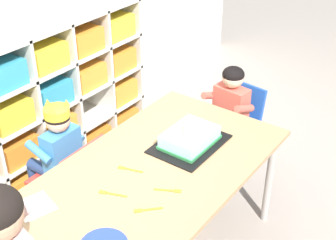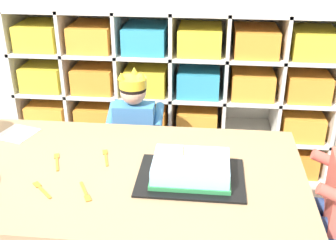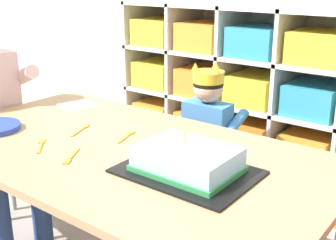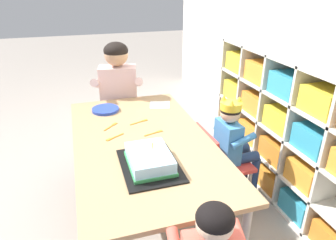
{
  "view_description": "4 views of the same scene",
  "coord_description": "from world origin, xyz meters",
  "px_view_note": "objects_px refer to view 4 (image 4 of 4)",
  "views": [
    {
      "loc": [
        -1.43,
        -1.13,
        2.02
      ],
      "look_at": [
        0.22,
        0.06,
        0.79
      ],
      "focal_mm": 50.46,
      "sensor_mm": 36.0,
      "label": 1
    },
    {
      "loc": [
        0.35,
        -1.38,
        1.52
      ],
      "look_at": [
        0.19,
        0.1,
        0.81
      ],
      "focal_mm": 45.91,
      "sensor_mm": 36.0,
      "label": 2
    },
    {
      "loc": [
        0.98,
        -1.02,
        1.2
      ],
      "look_at": [
        0.16,
        0.06,
        0.75
      ],
      "focal_mm": 47.38,
      "sensor_mm": 36.0,
      "label": 3
    },
    {
      "loc": [
        1.6,
        -0.33,
        1.51
      ],
      "look_at": [
        0.16,
        0.11,
        0.82
      ],
      "focal_mm": 32.65,
      "sensor_mm": 36.0,
      "label": 4
    }
  ],
  "objects_px": {
    "activity_table": "(142,147)",
    "birthday_cake_on_tray": "(150,160)",
    "classroom_chair_adult_side": "(121,112)",
    "fork_near_cake_tray": "(140,122)",
    "adult_helper_seated": "(118,93)",
    "fork_beside_plate_stack": "(111,126)",
    "classroom_chair_blue": "(218,160)",
    "child_with_crown": "(233,139)",
    "fork_scattered_mid_table": "(155,133)",
    "paper_plate_stack": "(106,110)",
    "fork_by_napkin": "(114,137)"
  },
  "relations": [
    {
      "from": "classroom_chair_blue",
      "to": "birthday_cake_on_tray",
      "type": "xyz_separation_m",
      "value": [
        0.33,
        -0.57,
        0.3
      ]
    },
    {
      "from": "activity_table",
      "to": "fork_by_napkin",
      "type": "distance_m",
      "value": 0.18
    },
    {
      "from": "paper_plate_stack",
      "to": "fork_scattered_mid_table",
      "type": "relative_size",
      "value": 1.52
    },
    {
      "from": "activity_table",
      "to": "fork_beside_plate_stack",
      "type": "relative_size",
      "value": 14.36
    },
    {
      "from": "classroom_chair_adult_side",
      "to": "paper_plate_stack",
      "type": "distance_m",
      "value": 0.45
    },
    {
      "from": "paper_plate_stack",
      "to": "classroom_chair_blue",
      "type": "bearing_deg",
      "value": 55.76
    },
    {
      "from": "birthday_cake_on_tray",
      "to": "fork_near_cake_tray",
      "type": "height_order",
      "value": "birthday_cake_on_tray"
    },
    {
      "from": "fork_by_napkin",
      "to": "fork_near_cake_tray",
      "type": "bearing_deg",
      "value": 11.87
    },
    {
      "from": "birthday_cake_on_tray",
      "to": "fork_scattered_mid_table",
      "type": "bearing_deg",
      "value": 161.31
    },
    {
      "from": "classroom_chair_adult_side",
      "to": "paper_plate_stack",
      "type": "xyz_separation_m",
      "value": [
        0.37,
        -0.16,
        0.19
      ]
    },
    {
      "from": "classroom_chair_blue",
      "to": "fork_scattered_mid_table",
      "type": "xyz_separation_m",
      "value": [
        -0.03,
        -0.45,
        0.27
      ]
    },
    {
      "from": "classroom_chair_blue",
      "to": "classroom_chair_adult_side",
      "type": "distance_m",
      "value": 1.01
    },
    {
      "from": "child_with_crown",
      "to": "paper_plate_stack",
      "type": "bearing_deg",
      "value": 57.74
    },
    {
      "from": "classroom_chair_adult_side",
      "to": "fork_scattered_mid_table",
      "type": "relative_size",
      "value": 5.61
    },
    {
      "from": "classroom_chair_adult_side",
      "to": "fork_near_cake_tray",
      "type": "height_order",
      "value": "classroom_chair_adult_side"
    },
    {
      "from": "classroom_chair_adult_side",
      "to": "fork_scattered_mid_table",
      "type": "xyz_separation_m",
      "value": [
        0.82,
        0.09,
        0.18
      ]
    },
    {
      "from": "activity_table",
      "to": "child_with_crown",
      "type": "distance_m",
      "value": 0.65
    },
    {
      "from": "paper_plate_stack",
      "to": "fork_scattered_mid_table",
      "type": "xyz_separation_m",
      "value": [
        0.45,
        0.25,
        -0.01
      ]
    },
    {
      "from": "birthday_cake_on_tray",
      "to": "paper_plate_stack",
      "type": "bearing_deg",
      "value": -170.52
    },
    {
      "from": "adult_helper_seated",
      "to": "fork_beside_plate_stack",
      "type": "bearing_deg",
      "value": -92.4
    },
    {
      "from": "classroom_chair_blue",
      "to": "paper_plate_stack",
      "type": "distance_m",
      "value": 0.89
    },
    {
      "from": "classroom_chair_adult_side",
      "to": "adult_helper_seated",
      "type": "height_order",
      "value": "adult_helper_seated"
    },
    {
      "from": "classroom_chair_blue",
      "to": "fork_by_napkin",
      "type": "relative_size",
      "value": 5.08
    },
    {
      "from": "activity_table",
      "to": "adult_helper_seated",
      "type": "bearing_deg",
      "value": -178.27
    },
    {
      "from": "classroom_chair_blue",
      "to": "fork_beside_plate_stack",
      "type": "distance_m",
      "value": 0.77
    },
    {
      "from": "activity_table",
      "to": "adult_helper_seated",
      "type": "xyz_separation_m",
      "value": [
        -0.77,
        -0.02,
        0.09
      ]
    },
    {
      "from": "activity_table",
      "to": "birthday_cake_on_tray",
      "type": "distance_m",
      "value": 0.31
    },
    {
      "from": "child_with_crown",
      "to": "fork_beside_plate_stack",
      "type": "relative_size",
      "value": 8.15
    },
    {
      "from": "activity_table",
      "to": "paper_plate_stack",
      "type": "height_order",
      "value": "paper_plate_stack"
    },
    {
      "from": "adult_helper_seated",
      "to": "fork_near_cake_tray",
      "type": "bearing_deg",
      "value": -71.68
    },
    {
      "from": "activity_table",
      "to": "child_with_crown",
      "type": "relative_size",
      "value": 1.76
    },
    {
      "from": "fork_near_cake_tray",
      "to": "activity_table",
      "type": "bearing_deg",
      "value": 59.58
    },
    {
      "from": "child_with_crown",
      "to": "fork_scattered_mid_table",
      "type": "relative_size",
      "value": 6.44
    },
    {
      "from": "fork_scattered_mid_table",
      "to": "activity_table",
      "type": "bearing_deg",
      "value": 15.19
    },
    {
      "from": "activity_table",
      "to": "classroom_chair_blue",
      "type": "height_order",
      "value": "activity_table"
    },
    {
      "from": "activity_table",
      "to": "child_with_crown",
      "type": "xyz_separation_m",
      "value": [
        -0.04,
        0.65,
        -0.06
      ]
    },
    {
      "from": "activity_table",
      "to": "adult_helper_seated",
      "type": "relative_size",
      "value": 1.37
    },
    {
      "from": "adult_helper_seated",
      "to": "birthday_cake_on_tray",
      "type": "distance_m",
      "value": 1.06
    },
    {
      "from": "classroom_chair_adult_side",
      "to": "fork_near_cake_tray",
      "type": "distance_m",
      "value": 0.66
    },
    {
      "from": "fork_near_cake_tray",
      "to": "fork_beside_plate_stack",
      "type": "xyz_separation_m",
      "value": [
        0.01,
        -0.2,
        0.0
      ]
    },
    {
      "from": "classroom_chair_blue",
      "to": "birthday_cake_on_tray",
      "type": "bearing_deg",
      "value": 118.09
    },
    {
      "from": "fork_beside_plate_stack",
      "to": "classroom_chair_adult_side",
      "type": "bearing_deg",
      "value": -148.9
    },
    {
      "from": "fork_near_cake_tray",
      "to": "fork_by_napkin",
      "type": "height_order",
      "value": "same"
    },
    {
      "from": "paper_plate_stack",
      "to": "fork_near_cake_tray",
      "type": "relative_size",
      "value": 1.49
    },
    {
      "from": "activity_table",
      "to": "classroom_chair_adult_side",
      "type": "xyz_separation_m",
      "value": [
        -0.88,
        -0.0,
        -0.13
      ]
    },
    {
      "from": "birthday_cake_on_tray",
      "to": "fork_scattered_mid_table",
      "type": "distance_m",
      "value": 0.37
    },
    {
      "from": "fork_near_cake_tray",
      "to": "child_with_crown",
      "type": "bearing_deg",
      "value": 139.82
    },
    {
      "from": "classroom_chair_blue",
      "to": "adult_helper_seated",
      "type": "bearing_deg",
      "value": 35.67
    },
    {
      "from": "activity_table",
      "to": "birthday_cake_on_tray",
      "type": "bearing_deg",
      "value": -4.93
    },
    {
      "from": "classroom_chair_blue",
      "to": "child_with_crown",
      "type": "xyz_separation_m",
      "value": [
        -0.0,
        0.1,
        0.15
      ]
    }
  ]
}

